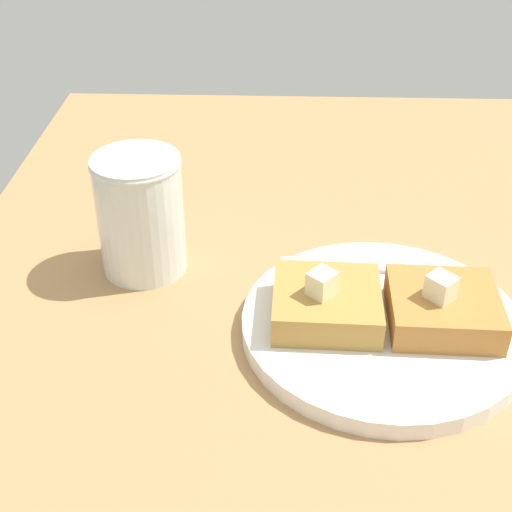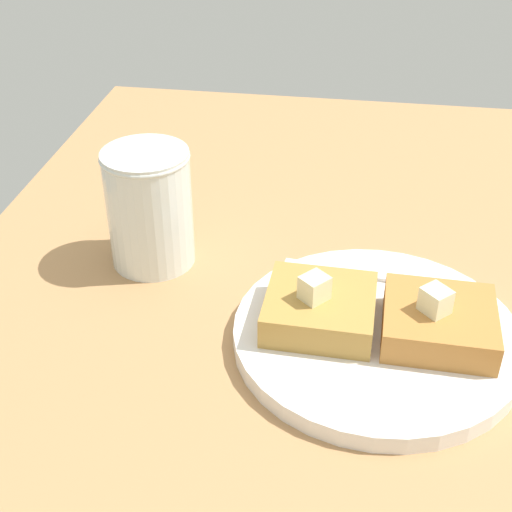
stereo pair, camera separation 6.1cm
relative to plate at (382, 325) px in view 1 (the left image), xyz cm
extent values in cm
cube|color=#AE8051|center=(-6.84, -6.49, -2.03)|extent=(93.37, 93.37, 2.24)
cylinder|color=white|center=(0.00, 0.00, -0.13)|extent=(23.38, 23.38, 1.56)
torus|color=#2C3833|center=(0.00, 0.00, 0.25)|extent=(23.38, 23.38, 0.80)
cube|color=#B67838|center=(-4.73, 0.14, 2.00)|extent=(8.99, 8.61, 2.69)
cube|color=#B1853E|center=(4.73, -0.14, 2.00)|extent=(8.99, 8.61, 2.69)
cube|color=#F0EEC4|center=(-4.13, 0.49, 4.37)|extent=(2.76, 2.76, 2.05)
cube|color=beige|center=(5.23, 0.31, 4.37)|extent=(2.75, 2.76, 2.05)
cube|color=silver|center=(3.55, -7.44, 0.83)|extent=(10.04, 2.08, 0.36)
cube|color=silver|center=(-2.81, -6.68, 0.83)|extent=(3.04, 2.52, 0.36)
cube|color=silver|center=(-5.88, -7.15, 0.83)|extent=(3.22, 0.70, 0.36)
cube|color=silver|center=(-5.82, -6.60, 0.83)|extent=(3.22, 0.70, 0.36)
cube|color=silver|center=(-5.75, -6.05, 0.83)|extent=(3.22, 0.70, 0.36)
cube|color=silver|center=(-5.69, -5.51, 0.83)|extent=(3.22, 0.70, 0.36)
cylinder|color=#39170B|center=(21.33, -9.11, 2.40)|extent=(7.26, 7.26, 6.61)
cylinder|color=silver|center=(21.33, -9.11, 4.78)|extent=(7.89, 7.89, 11.37)
torus|color=silver|center=(21.33, -9.11, 10.01)|extent=(8.07, 8.07, 0.50)
camera|label=1|loc=(8.83, 46.19, 37.80)|focal=50.00mm
camera|label=2|loc=(2.75, 45.60, 37.80)|focal=50.00mm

